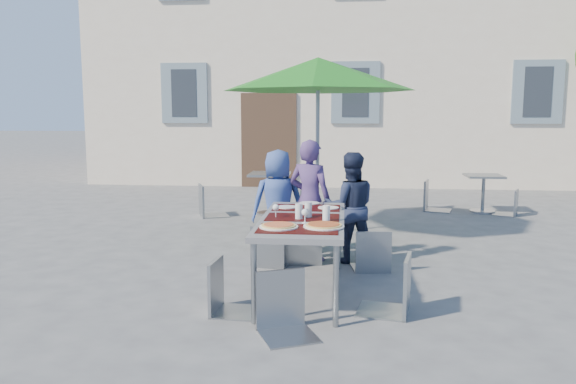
# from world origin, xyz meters

# --- Properties ---
(ground) EXTENTS (90.00, 90.00, 0.00)m
(ground) POSITION_xyz_m (0.00, 0.00, 0.00)
(ground) COLOR #4C4C4F
(ground) RESTS_ON ground
(building) EXTENTS (13.60, 8.20, 11.10)m
(building) POSITION_xyz_m (-0.00, 11.50, 4.85)
(building) COLOR beige
(building) RESTS_ON ground
(dining_table) EXTENTS (0.80, 1.85, 0.76)m
(dining_table) POSITION_xyz_m (-0.62, -0.27, 0.70)
(dining_table) COLOR #4A4A4F
(dining_table) RESTS_ON ground
(pizza_near_left) EXTENTS (0.34, 0.34, 0.03)m
(pizza_near_left) POSITION_xyz_m (-0.80, -0.78, 0.77)
(pizza_near_left) COLOR white
(pizza_near_left) RESTS_ON dining_table
(pizza_near_right) EXTENTS (0.36, 0.36, 0.03)m
(pizza_near_right) POSITION_xyz_m (-0.40, -0.73, 0.77)
(pizza_near_right) COLOR white
(pizza_near_right) RESTS_ON dining_table
(glassware) EXTENTS (0.56, 0.34, 0.15)m
(glassware) POSITION_xyz_m (-0.58, -0.37, 0.83)
(glassware) COLOR silver
(glassware) RESTS_ON dining_table
(place_settings) EXTENTS (0.70, 0.50, 0.01)m
(place_settings) POSITION_xyz_m (-0.60, 0.35, 0.76)
(place_settings) COLOR white
(place_settings) RESTS_ON dining_table
(child_0) EXTENTS (0.72, 0.56, 1.32)m
(child_0) POSITION_xyz_m (-1.03, 1.13, 0.66)
(child_0) COLOR #344B8F
(child_0) RESTS_ON ground
(child_1) EXTENTS (0.62, 0.52, 1.45)m
(child_1) POSITION_xyz_m (-0.63, 0.98, 0.72)
(child_1) COLOR #473165
(child_1) RESTS_ON ground
(child_2) EXTENTS (0.68, 0.46, 1.30)m
(child_2) POSITION_xyz_m (-0.15, 0.95, 0.65)
(child_2) COLOR #1C233D
(child_2) RESTS_ON ground
(chair_0) EXTENTS (0.47, 0.47, 0.91)m
(chair_0) POSITION_xyz_m (-1.06, 0.63, 0.53)
(chair_0) COLOR gray
(chair_0) RESTS_ON ground
(chair_1) EXTENTS (0.48, 0.48, 1.05)m
(chair_1) POSITION_xyz_m (-0.70, 0.83, 0.62)
(chair_1) COLOR gray
(chair_1) RESTS_ON ground
(chair_2) EXTENTS (0.45, 0.46, 0.89)m
(chair_2) POSITION_xyz_m (0.09, 0.55, 0.52)
(chair_2) COLOR gray
(chair_2) RESTS_ON ground
(chair_3) EXTENTS (0.43, 0.43, 0.90)m
(chair_3) POSITION_xyz_m (-1.25, -0.90, 0.52)
(chair_3) COLOR #8F949A
(chair_3) RESTS_ON ground
(chair_4) EXTENTS (0.51, 0.51, 0.98)m
(chair_4) POSITION_xyz_m (0.23, -0.77, 0.58)
(chair_4) COLOR #91989C
(chair_4) RESTS_ON ground
(chair_5) EXTENTS (0.55, 0.55, 0.94)m
(chair_5) POSITION_xyz_m (-0.69, -1.30, 0.55)
(chair_5) COLOR gray
(chair_5) RESTS_ON ground
(patio_umbrella) EXTENTS (2.72, 2.72, 2.52)m
(patio_umbrella) POSITION_xyz_m (-0.61, 2.41, 2.27)
(patio_umbrella) COLOR #ABADB3
(patio_umbrella) RESTS_ON ground
(cafe_table_0) EXTENTS (0.67, 0.67, 0.72)m
(cafe_table_0) POSITION_xyz_m (-1.51, 3.90, 0.48)
(cafe_table_0) COLOR #ABADB3
(cafe_table_0) RESTS_ON ground
(bg_chair_l_0) EXTENTS (0.60, 0.60, 1.03)m
(bg_chair_l_0) POSITION_xyz_m (-2.53, 3.63, 0.61)
(bg_chair_l_0) COLOR gray
(bg_chair_l_0) RESTS_ON ground
(bg_chair_r_0) EXTENTS (0.46, 0.45, 0.99)m
(bg_chair_r_0) POSITION_xyz_m (-1.01, 3.46, 0.58)
(bg_chair_r_0) COLOR gray
(bg_chair_r_0) RESTS_ON ground
(cafe_table_1) EXTENTS (0.62, 0.62, 0.67)m
(cafe_table_1) POSITION_xyz_m (2.22, 4.49, 0.43)
(cafe_table_1) COLOR #ABADB3
(cafe_table_1) RESTS_ON ground
(bg_chair_l_1) EXTENTS (0.56, 0.56, 1.03)m
(bg_chair_l_1) POSITION_xyz_m (1.35, 4.60, 0.61)
(bg_chair_l_1) COLOR gray
(bg_chair_l_1) RESTS_ON ground
(bg_chair_r_1) EXTENTS (0.49, 0.49, 0.85)m
(bg_chair_r_1) POSITION_xyz_m (2.62, 4.24, 0.49)
(bg_chair_r_1) COLOR #90969B
(bg_chair_r_1) RESTS_ON ground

